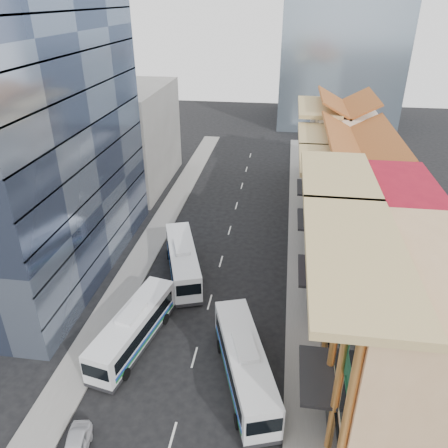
% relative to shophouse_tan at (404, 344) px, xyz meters
% --- Properties ---
extents(sidewalk_right, '(3.00, 90.00, 0.15)m').
position_rel_shophouse_tan_xyz_m(sidewalk_right, '(-5.50, 17.00, -5.92)').
color(sidewalk_right, slate).
rests_on(sidewalk_right, ground).
extents(sidewalk_left, '(3.00, 90.00, 0.15)m').
position_rel_shophouse_tan_xyz_m(sidewalk_left, '(-22.50, 17.00, -5.92)').
color(sidewalk_left, slate).
rests_on(sidewalk_left, ground).
extents(shophouse_tan, '(8.00, 14.00, 12.00)m').
position_rel_shophouse_tan_xyz_m(shophouse_tan, '(0.00, 0.00, 0.00)').
color(shophouse_tan, tan).
rests_on(shophouse_tan, ground).
extents(shophouse_red, '(8.00, 10.00, 12.00)m').
position_rel_shophouse_tan_xyz_m(shophouse_red, '(0.00, 12.00, 0.00)').
color(shophouse_red, maroon).
rests_on(shophouse_red, ground).
extents(shophouse_cream_near, '(8.00, 9.00, 10.00)m').
position_rel_shophouse_tan_xyz_m(shophouse_cream_near, '(0.00, 21.50, -1.00)').
color(shophouse_cream_near, silver).
rests_on(shophouse_cream_near, ground).
extents(shophouse_cream_mid, '(8.00, 9.00, 10.00)m').
position_rel_shophouse_tan_xyz_m(shophouse_cream_mid, '(0.00, 30.50, -1.00)').
color(shophouse_cream_mid, silver).
rests_on(shophouse_cream_mid, ground).
extents(shophouse_cream_far, '(8.00, 12.00, 11.00)m').
position_rel_shophouse_tan_xyz_m(shophouse_cream_far, '(0.00, 41.00, -0.50)').
color(shophouse_cream_far, silver).
rests_on(shophouse_cream_far, ground).
extents(office_tower, '(12.00, 26.00, 30.00)m').
position_rel_shophouse_tan_xyz_m(office_tower, '(-31.00, 14.00, 9.00)').
color(office_tower, '#434F6A').
rests_on(office_tower, ground).
extents(office_block_far, '(10.00, 18.00, 14.00)m').
position_rel_shophouse_tan_xyz_m(office_block_far, '(-30.00, 37.00, 1.00)').
color(office_block_far, gray).
rests_on(office_block_far, ground).
extents(bus_left_near, '(4.43, 10.71, 3.35)m').
position_rel_shophouse_tan_xyz_m(bus_left_near, '(-19.03, 3.75, -4.33)').
color(bus_left_near, silver).
rests_on(bus_left_near, ground).
extents(bus_left_far, '(5.95, 11.20, 3.51)m').
position_rel_shophouse_tan_xyz_m(bus_left_far, '(-17.38, 13.95, -4.24)').
color(bus_left_far, silver).
rests_on(bus_left_far, ground).
extents(bus_right, '(5.93, 11.35, 3.56)m').
position_rel_shophouse_tan_xyz_m(bus_right, '(-9.92, 1.18, -4.22)').
color(bus_right, silver).
rests_on(bus_right, ground).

